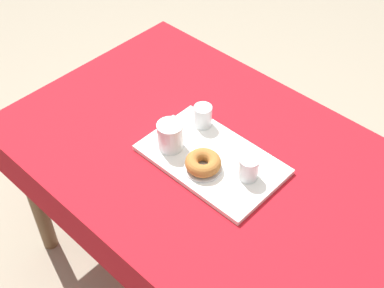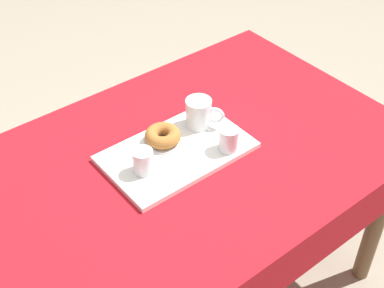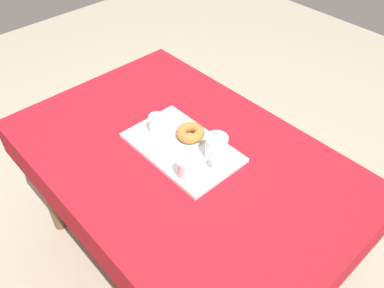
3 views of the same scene
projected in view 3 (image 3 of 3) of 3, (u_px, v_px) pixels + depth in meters
The scene contains 8 objects.
ground_plane at pixel (185, 257), 2.06m from camera, with size 6.00×6.00×0.00m, color gray.
dining_table at pixel (183, 171), 1.62m from camera, with size 1.40×0.93×0.73m.
serving_tray at pixel (182, 147), 1.58m from camera, with size 0.46×0.28×0.02m, color white.
tea_mug_left at pixel (216, 148), 1.49m from camera, with size 0.10×0.12×0.10m.
water_glass_near at pixel (186, 169), 1.43m from camera, with size 0.06×0.06×0.08m.
water_glass_far at pixel (157, 125), 1.61m from camera, with size 0.06×0.06×0.08m.
donut_plate_left at pixel (190, 137), 1.60m from camera, with size 0.12×0.12×0.01m, color silver.
sugar_donut_left at pixel (190, 133), 1.59m from camera, with size 0.12×0.12×0.04m, color #A3662D.
Camera 3 is at (0.85, -0.73, 1.82)m, focal length 37.24 mm.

